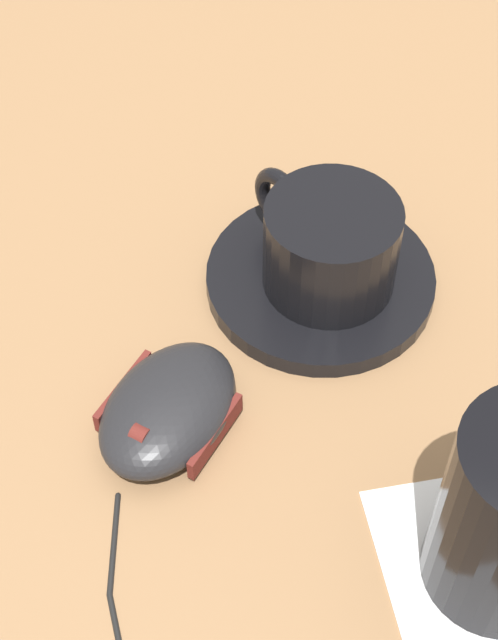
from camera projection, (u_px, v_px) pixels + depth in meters
ground_plane at (408, 418)px, 0.56m from camera, size 3.00×3.00×0.00m
saucer at (320, 280)px, 0.62m from camera, size 0.14×0.14×0.01m
coffee_cup at (328, 244)px, 0.59m from camera, size 0.09×0.09×0.06m
computer_mouse at (168, 409)px, 0.54m from camera, size 0.11×0.10×0.03m
napkin_under_glass at (495, 570)px, 0.50m from camera, size 0.14×0.14×0.00m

